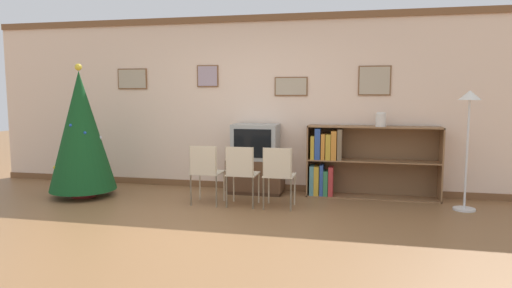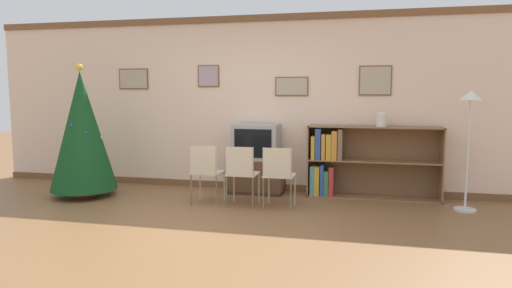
{
  "view_description": "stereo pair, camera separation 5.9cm",
  "coord_description": "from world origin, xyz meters",
  "px_view_note": "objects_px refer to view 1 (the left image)",
  "views": [
    {
      "loc": [
        1.63,
        -4.56,
        1.53
      ],
      "look_at": [
        0.32,
        1.3,
        0.85
      ],
      "focal_mm": 32.0,
      "sensor_mm": 36.0,
      "label": 1
    },
    {
      "loc": [
        1.69,
        -4.55,
        1.53
      ],
      "look_at": [
        0.32,
        1.3,
        0.85
      ],
      "focal_mm": 32.0,
      "sensor_mm": 36.0,
      "label": 2
    }
  ],
  "objects_px": {
    "christmas_tree": "(81,131)",
    "folding_chair_center": "(241,172)",
    "tv_console": "(256,176)",
    "bookshelf": "(349,161)",
    "standing_lamp": "(469,119)",
    "folding_chair_left": "(205,171)",
    "vase": "(381,119)",
    "folding_chair_right": "(278,173)",
    "television": "(256,142)"
  },
  "relations": [
    {
      "from": "christmas_tree",
      "to": "tv_console",
      "type": "distance_m",
      "value": 2.65
    },
    {
      "from": "television",
      "to": "folding_chair_center",
      "type": "distance_m",
      "value": 0.93
    },
    {
      "from": "folding_chair_center",
      "to": "christmas_tree",
      "type": "bearing_deg",
      "value": 177.69
    },
    {
      "from": "television",
      "to": "folding_chair_center",
      "type": "bearing_deg",
      "value": -90.0
    },
    {
      "from": "christmas_tree",
      "to": "folding_chair_left",
      "type": "height_order",
      "value": "christmas_tree"
    },
    {
      "from": "folding_chair_center",
      "to": "vase",
      "type": "xyz_separation_m",
      "value": [
        1.82,
        0.89,
        0.67
      ]
    },
    {
      "from": "folding_chair_left",
      "to": "bookshelf",
      "type": "height_order",
      "value": "bookshelf"
    },
    {
      "from": "christmas_tree",
      "to": "bookshelf",
      "type": "xyz_separation_m",
      "value": [
        3.82,
        0.84,
        -0.44
      ]
    },
    {
      "from": "vase",
      "to": "standing_lamp",
      "type": "bearing_deg",
      "value": -21.93
    },
    {
      "from": "bookshelf",
      "to": "vase",
      "type": "height_order",
      "value": "vase"
    },
    {
      "from": "folding_chair_right",
      "to": "bookshelf",
      "type": "xyz_separation_m",
      "value": [
        0.88,
        0.94,
        0.05
      ]
    },
    {
      "from": "folding_chair_center",
      "to": "standing_lamp",
      "type": "relative_size",
      "value": 0.53
    },
    {
      "from": "television",
      "to": "tv_console",
      "type": "bearing_deg",
      "value": 90.0
    },
    {
      "from": "vase",
      "to": "folding_chair_right",
      "type": "bearing_deg",
      "value": -145.86
    },
    {
      "from": "tv_console",
      "to": "standing_lamp",
      "type": "height_order",
      "value": "standing_lamp"
    },
    {
      "from": "christmas_tree",
      "to": "vase",
      "type": "height_order",
      "value": "christmas_tree"
    },
    {
      "from": "christmas_tree",
      "to": "standing_lamp",
      "type": "distance_m",
      "value": 5.33
    },
    {
      "from": "christmas_tree",
      "to": "bookshelf",
      "type": "height_order",
      "value": "christmas_tree"
    },
    {
      "from": "television",
      "to": "vase",
      "type": "relative_size",
      "value": 3.39
    },
    {
      "from": "folding_chair_center",
      "to": "standing_lamp",
      "type": "distance_m",
      "value": 3.01
    },
    {
      "from": "tv_console",
      "to": "folding_chair_center",
      "type": "xyz_separation_m",
      "value": [
        0.0,
        -0.87,
        0.21
      ]
    },
    {
      "from": "christmas_tree",
      "to": "folding_chair_right",
      "type": "xyz_separation_m",
      "value": [
        2.94,
        -0.1,
        -0.49
      ]
    },
    {
      "from": "tv_console",
      "to": "folding_chair_right",
      "type": "xyz_separation_m",
      "value": [
        0.5,
        -0.87,
        0.21
      ]
    },
    {
      "from": "folding_chair_left",
      "to": "vase",
      "type": "height_order",
      "value": "vase"
    },
    {
      "from": "tv_console",
      "to": "bookshelf",
      "type": "relative_size",
      "value": 0.45
    },
    {
      "from": "christmas_tree",
      "to": "folding_chair_left",
      "type": "xyz_separation_m",
      "value": [
        1.93,
        -0.1,
        -0.49
      ]
    },
    {
      "from": "christmas_tree",
      "to": "television",
      "type": "distance_m",
      "value": 2.56
    },
    {
      "from": "television",
      "to": "bookshelf",
      "type": "xyz_separation_m",
      "value": [
        1.38,
        0.07,
        -0.26
      ]
    },
    {
      "from": "folding_chair_center",
      "to": "folding_chair_right",
      "type": "height_order",
      "value": "same"
    },
    {
      "from": "tv_console",
      "to": "folding_chair_left",
      "type": "bearing_deg",
      "value": -119.84
    },
    {
      "from": "christmas_tree",
      "to": "folding_chair_center",
      "type": "relative_size",
      "value": 2.36
    },
    {
      "from": "tv_console",
      "to": "bookshelf",
      "type": "bearing_deg",
      "value": 2.6
    },
    {
      "from": "tv_console",
      "to": "folding_chair_right",
      "type": "relative_size",
      "value": 1.02
    },
    {
      "from": "standing_lamp",
      "to": "christmas_tree",
      "type": "bearing_deg",
      "value": -176.07
    },
    {
      "from": "folding_chair_center",
      "to": "vase",
      "type": "bearing_deg",
      "value": 26.15
    },
    {
      "from": "christmas_tree",
      "to": "folding_chair_center",
      "type": "height_order",
      "value": "christmas_tree"
    },
    {
      "from": "folding_chair_right",
      "to": "standing_lamp",
      "type": "distance_m",
      "value": 2.53
    },
    {
      "from": "standing_lamp",
      "to": "bookshelf",
      "type": "bearing_deg",
      "value": 162.49
    },
    {
      "from": "christmas_tree",
      "to": "folding_chair_left",
      "type": "relative_size",
      "value": 2.36
    },
    {
      "from": "tv_console",
      "to": "folding_chair_left",
      "type": "distance_m",
      "value": 1.03
    },
    {
      "from": "folding_chair_center",
      "to": "bookshelf",
      "type": "height_order",
      "value": "bookshelf"
    },
    {
      "from": "folding_chair_left",
      "to": "bookshelf",
      "type": "xyz_separation_m",
      "value": [
        1.88,
        0.94,
        0.05
      ]
    },
    {
      "from": "folding_chair_right",
      "to": "vase",
      "type": "distance_m",
      "value": 1.73
    },
    {
      "from": "folding_chair_center",
      "to": "standing_lamp",
      "type": "height_order",
      "value": "standing_lamp"
    },
    {
      "from": "christmas_tree",
      "to": "tv_console",
      "type": "bearing_deg",
      "value": 17.69
    },
    {
      "from": "folding_chair_center",
      "to": "vase",
      "type": "distance_m",
      "value": 2.13
    },
    {
      "from": "folding_chair_left",
      "to": "vase",
      "type": "distance_m",
      "value": 2.57
    },
    {
      "from": "folding_chair_center",
      "to": "tv_console",
      "type": "bearing_deg",
      "value": 90.0
    },
    {
      "from": "bookshelf",
      "to": "standing_lamp",
      "type": "distance_m",
      "value": 1.71
    },
    {
      "from": "television",
      "to": "folding_chair_center",
      "type": "relative_size",
      "value": 0.83
    }
  ]
}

